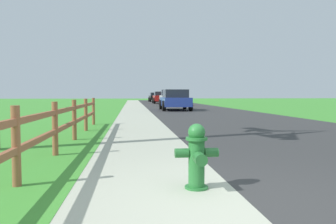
% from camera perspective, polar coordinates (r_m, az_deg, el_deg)
% --- Properties ---
extents(ground_plane, '(120.00, 120.00, 0.00)m').
position_cam_1_polar(ground_plane, '(28.20, -3.88, 0.76)').
color(ground_plane, '#3F9032').
extents(road_asphalt, '(7.00, 66.00, 0.01)m').
position_cam_1_polar(road_asphalt, '(30.54, 2.53, 0.96)').
color(road_asphalt, '#333333').
rests_on(road_asphalt, ground).
extents(curb_concrete, '(6.00, 66.00, 0.01)m').
position_cam_1_polar(curb_concrete, '(30.22, -9.74, 0.89)').
color(curb_concrete, '#AEB19B').
rests_on(curb_concrete, ground).
extents(grass_verge, '(5.00, 66.00, 0.00)m').
position_cam_1_polar(grass_verge, '(30.35, -12.57, 0.87)').
color(grass_verge, '#3F9032').
rests_on(grass_verge, ground).
extents(fire_hydrant, '(0.54, 0.45, 0.81)m').
position_cam_1_polar(fire_hydrant, '(4.04, 5.08, -7.62)').
color(fire_hydrant, '#287233').
rests_on(fire_hydrant, ground).
extents(rail_fence, '(0.11, 10.60, 1.03)m').
position_cam_1_polar(rail_fence, '(7.55, -17.48, -1.36)').
color(rail_fence, brown).
rests_on(rail_fence, ground).
extents(parked_suv_blue, '(2.12, 4.49, 1.50)m').
position_cam_1_polar(parked_suv_blue, '(23.77, 1.24, 2.18)').
color(parked_suv_blue, navy).
rests_on(parked_suv_blue, ground).
extents(parked_car_silver, '(2.18, 4.40, 1.62)m').
position_cam_1_polar(parked_car_silver, '(32.78, 0.30, 2.48)').
color(parked_car_silver, '#B7BABF').
rests_on(parked_car_silver, ground).
extents(parked_car_red, '(2.16, 4.52, 1.50)m').
position_cam_1_polar(parked_car_red, '(41.16, -1.19, 2.60)').
color(parked_car_red, maroon).
rests_on(parked_car_red, ground).
extents(parked_car_black, '(2.17, 4.46, 1.42)m').
position_cam_1_polar(parked_car_black, '(50.72, -2.18, 2.64)').
color(parked_car_black, black).
rests_on(parked_car_black, ground).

